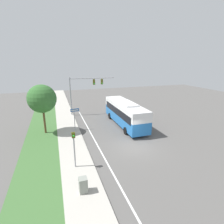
% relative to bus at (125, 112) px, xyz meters
% --- Properties ---
extents(ground_plane, '(80.00, 80.00, 0.00)m').
position_rel_bus_xyz_m(ground_plane, '(-1.65, -6.57, -1.86)').
color(ground_plane, '#565451').
extents(sidewalk, '(2.80, 80.00, 0.12)m').
position_rel_bus_xyz_m(sidewalk, '(-7.85, -6.57, -1.80)').
color(sidewalk, '#ADA89E').
rests_on(sidewalk, ground_plane).
extents(grass_verge, '(3.60, 80.00, 0.10)m').
position_rel_bus_xyz_m(grass_verge, '(-11.05, -6.57, -1.81)').
color(grass_verge, '#3D6633').
rests_on(grass_verge, ground_plane).
extents(lane_divider_near, '(0.14, 30.00, 0.01)m').
position_rel_bus_xyz_m(lane_divider_near, '(-5.25, -6.57, -1.85)').
color(lane_divider_near, silver).
rests_on(lane_divider_near, ground_plane).
extents(bus, '(2.67, 10.33, 3.40)m').
position_rel_bus_xyz_m(bus, '(0.00, 0.00, 0.00)').
color(bus, '#236BB7').
rests_on(bus, ground_plane).
extents(signal_gantry, '(7.48, 0.41, 6.27)m').
position_rel_bus_xyz_m(signal_gantry, '(-4.35, 6.89, 2.70)').
color(signal_gantry, '#939399').
rests_on(signal_gantry, ground_plane).
extents(pedestrian_signal, '(0.28, 0.34, 3.24)m').
position_rel_bus_xyz_m(pedestrian_signal, '(-8.02, -8.39, 0.34)').
color(pedestrian_signal, '#939399').
rests_on(pedestrian_signal, ground_plane).
extents(street_sign, '(1.10, 0.08, 2.96)m').
position_rel_bus_xyz_m(street_sign, '(-6.94, 0.19, 0.13)').
color(street_sign, '#939399').
rests_on(street_sign, ground_plane).
extents(utility_cabinet, '(0.56, 0.56, 1.08)m').
position_rel_bus_xyz_m(utility_cabinet, '(-7.87, -11.57, -1.20)').
color(utility_cabinet, gray).
rests_on(utility_cabinet, sidewalk).
extents(roadside_tree, '(3.37, 3.37, 6.03)m').
position_rel_bus_xyz_m(roadside_tree, '(-10.62, 0.25, 2.57)').
color(roadside_tree, brown).
rests_on(roadside_tree, grass_verge).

